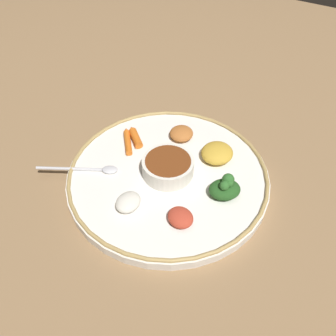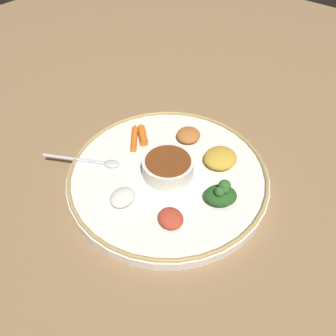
% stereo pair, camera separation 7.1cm
% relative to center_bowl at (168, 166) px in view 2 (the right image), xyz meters
% --- Properties ---
extents(ground_plane, '(2.40, 2.40, 0.00)m').
position_rel_center_bowl_xyz_m(ground_plane, '(0.00, 0.00, -0.04)').
color(ground_plane, olive).
extents(platter, '(0.43, 0.43, 0.02)m').
position_rel_center_bowl_xyz_m(platter, '(0.00, 0.00, -0.03)').
color(platter, white).
rests_on(platter, ground_plane).
extents(platter_rim, '(0.43, 0.43, 0.01)m').
position_rel_center_bowl_xyz_m(platter_rim, '(0.00, 0.00, -0.02)').
color(platter_rim, tan).
rests_on(platter_rim, platter).
extents(center_bowl, '(0.11, 0.11, 0.04)m').
position_rel_center_bowl_xyz_m(center_bowl, '(0.00, 0.00, 0.00)').
color(center_bowl, silver).
rests_on(center_bowl, platter).
extents(spoon, '(0.16, 0.10, 0.01)m').
position_rel_center_bowl_xyz_m(spoon, '(0.15, 0.08, -0.02)').
color(spoon, silver).
rests_on(spoon, platter).
extents(greens_pile, '(0.08, 0.08, 0.05)m').
position_rel_center_bowl_xyz_m(greens_pile, '(-0.13, -0.01, 0.00)').
color(greens_pile, '#23511E').
rests_on(greens_pile, platter).
extents(carrot_near_spoon, '(0.07, 0.06, 0.02)m').
position_rel_center_bowl_xyz_m(carrot_near_spoon, '(0.12, -0.05, -0.01)').
color(carrot_near_spoon, orange).
rests_on(carrot_near_spoon, platter).
extents(carrot_outer, '(0.07, 0.08, 0.01)m').
position_rel_center_bowl_xyz_m(carrot_outer, '(0.13, -0.03, -0.01)').
color(carrot_outer, orange).
rests_on(carrot_outer, platter).
extents(mound_lentil_yellow, '(0.08, 0.08, 0.03)m').
position_rel_center_bowl_xyz_m(mound_lentil_yellow, '(-0.07, -0.10, -0.01)').
color(mound_lentil_yellow, gold).
rests_on(mound_lentil_yellow, platter).
extents(mound_chickpea, '(0.07, 0.07, 0.02)m').
position_rel_center_bowl_xyz_m(mound_chickpea, '(0.04, -0.12, -0.01)').
color(mound_chickpea, '#B2662D').
rests_on(mound_chickpea, platter).
extents(mound_rice_white, '(0.05, 0.05, 0.02)m').
position_rel_center_bowl_xyz_m(mound_rice_white, '(0.02, 0.12, -0.01)').
color(mound_rice_white, silver).
rests_on(mound_rice_white, platter).
extents(mound_berbere_red, '(0.06, 0.06, 0.02)m').
position_rel_center_bowl_xyz_m(mound_berbere_red, '(-0.09, 0.09, -0.01)').
color(mound_berbere_red, '#B73D28').
rests_on(mound_berbere_red, platter).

